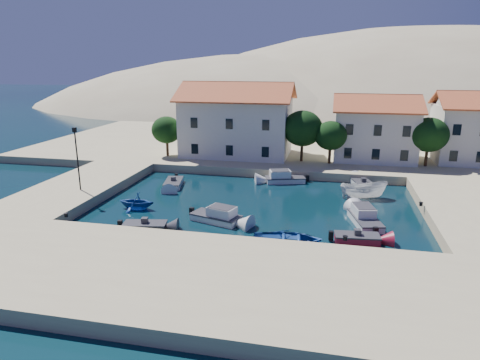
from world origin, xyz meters
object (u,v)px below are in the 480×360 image
(building_left, at_px, (237,118))
(cabin_cruiser_south, at_px, (216,216))
(cabin_cruiser_east, at_px, (365,219))
(lamppost, at_px, (77,153))
(building_mid, at_px, (375,127))
(boat_east, at_px, (363,198))
(building_right, at_px, (474,126))
(rowboat_south, at_px, (288,244))

(building_left, bearing_deg, cabin_cruiser_south, -81.88)
(cabin_cruiser_east, bearing_deg, lamppost, 74.66)
(building_mid, xyz_separation_m, boat_east, (-1.91, -14.58, -5.22))
(building_right, distance_m, cabin_cruiser_south, 36.95)
(rowboat_south, bearing_deg, cabin_cruiser_south, 56.14)
(building_left, relative_size, cabin_cruiser_south, 3.10)
(building_left, height_order, building_right, building_left)
(cabin_cruiser_south, bearing_deg, building_mid, 76.40)
(building_mid, distance_m, lamppost, 36.21)
(building_mid, xyz_separation_m, cabin_cruiser_south, (-14.71, -24.04, -4.75))
(building_right, bearing_deg, lamppost, -152.07)
(rowboat_south, height_order, cabin_cruiser_east, cabin_cruiser_east)
(building_mid, relative_size, cabin_cruiser_south, 2.22)
(lamppost, distance_m, cabin_cruiser_south, 15.69)
(building_left, distance_m, cabin_cruiser_east, 26.82)
(building_left, bearing_deg, rowboat_south, -69.61)
(lamppost, distance_m, boat_east, 28.72)
(boat_east, bearing_deg, cabin_cruiser_south, 110.87)
(building_left, distance_m, boat_east, 21.87)
(building_left, bearing_deg, building_right, 3.81)
(lamppost, distance_m, cabin_cruiser_east, 27.66)
(rowboat_south, xyz_separation_m, cabin_cruiser_east, (5.96, 5.53, 0.48))
(building_right, height_order, lamppost, building_right)
(building_mid, xyz_separation_m, building_right, (12.00, 1.00, 0.25))
(building_right, height_order, rowboat_south, building_right)
(cabin_cruiser_east, bearing_deg, rowboat_south, 119.56)
(lamppost, bearing_deg, building_left, 60.10)
(building_left, distance_m, cabin_cruiser_south, 23.91)
(building_left, height_order, cabin_cruiser_south, building_left)
(cabin_cruiser_east, bearing_deg, building_left, 23.71)
(building_right, xyz_separation_m, rowboat_south, (-20.15, -28.50, -5.47))
(building_left, distance_m, rowboat_south, 28.89)
(building_mid, xyz_separation_m, rowboat_south, (-8.15, -27.50, -5.22))
(building_right, bearing_deg, building_mid, -175.24)
(lamppost, relative_size, rowboat_south, 1.20)
(building_right, bearing_deg, building_left, -176.19)
(rowboat_south, bearing_deg, cabin_cruiser_east, -53.21)
(cabin_cruiser_south, bearing_deg, cabin_cruiser_east, 27.26)
(building_left, distance_m, building_mid, 18.04)
(cabin_cruiser_east, height_order, boat_east, cabin_cruiser_east)
(building_mid, height_order, building_right, building_right)
(building_left, xyz_separation_m, building_mid, (18.00, 1.00, -0.71))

